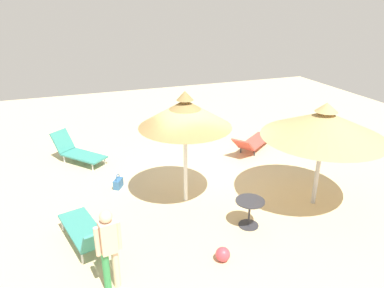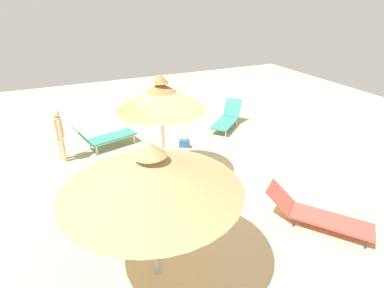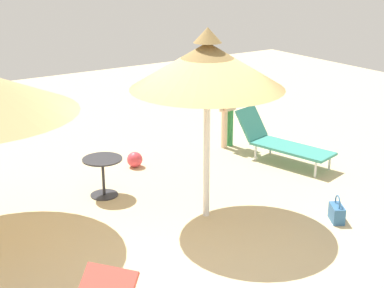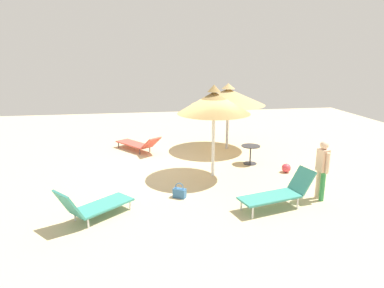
% 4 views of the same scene
% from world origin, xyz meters
% --- Properties ---
extents(ground, '(24.00, 24.00, 0.10)m').
position_xyz_m(ground, '(0.00, 0.00, -0.05)').
color(ground, beige).
extents(parasol_umbrella_far_left, '(2.98, 2.98, 2.70)m').
position_xyz_m(parasol_umbrella_far_left, '(2.57, -1.78, 2.16)').
color(parasol_umbrella_far_left, '#B2B2B7').
rests_on(parasol_umbrella_far_left, ground).
extents(parasol_umbrella_center, '(2.28, 2.28, 2.94)m').
position_xyz_m(parasol_umbrella_center, '(-0.51, -0.51, 2.39)').
color(parasol_umbrella_center, white).
rests_on(parasol_umbrella_center, ground).
extents(lounge_chair_back, '(1.69, 1.82, 0.93)m').
position_xyz_m(lounge_chair_back, '(-3.02, 2.97, 0.37)').
color(lounge_chair_back, teal).
rests_on(lounge_chair_back, ground).
extents(lounge_chair_edge, '(1.10, 2.09, 0.95)m').
position_xyz_m(lounge_chair_edge, '(-3.10, -1.68, 0.42)').
color(lounge_chair_edge, teal).
rests_on(lounge_chair_edge, ground).
extents(lounge_chair_front, '(2.18, 1.86, 0.75)m').
position_xyz_m(lounge_chair_front, '(2.77, 1.84, 0.32)').
color(lounge_chair_front, '#CC4C3F').
rests_on(lounge_chair_front, ground).
extents(person_standing_far_right, '(0.46, 0.26, 1.64)m').
position_xyz_m(person_standing_far_right, '(-2.79, -2.98, 0.94)').
color(person_standing_far_right, beige).
rests_on(person_standing_far_right, ground).
extents(handbag, '(0.33, 0.39, 0.43)m').
position_xyz_m(handbag, '(-2.07, 0.77, 0.14)').
color(handbag, '#336699').
rests_on(handbag, ground).
extents(side_table_round, '(0.67, 0.67, 0.67)m').
position_xyz_m(side_table_round, '(0.50, -2.10, 0.46)').
color(side_table_round, '#2D2D33').
rests_on(side_table_round, ground).
extents(beach_ball, '(0.30, 0.30, 0.30)m').
position_xyz_m(beach_ball, '(-0.58, -3.00, 0.15)').
color(beach_ball, '#D83F4C').
rests_on(beach_ball, ground).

